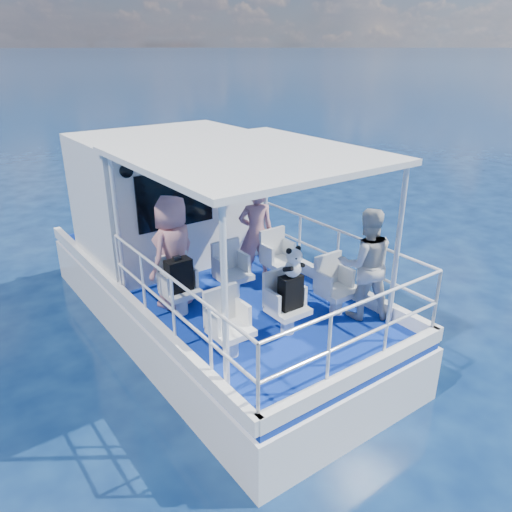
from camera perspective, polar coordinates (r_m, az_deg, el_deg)
The scene contains 20 objects.
ground at distance 8.04m, azimuth -1.62°, elevation -10.82°, with size 2000.00×2000.00×0.00m, color #08193C.
hull at distance 8.76m, azimuth -5.35°, elevation -7.83°, with size 3.00×7.00×1.60m, color white.
deck at distance 8.36m, azimuth -5.56°, elevation -2.81°, with size 2.90×6.90×0.10m, color navy.
cabin at distance 9.03m, azimuth -10.09°, elevation 6.74°, with size 2.85×2.00×2.20m, color white.
canopy at distance 6.65m, azimuth -0.93°, elevation 11.44°, with size 3.00×3.20×0.08m, color white.
canopy_posts at distance 6.93m, azimuth -0.63°, elevation 2.10°, with size 2.77×2.97×2.20m.
railings at distance 6.93m, azimuth 0.94°, elevation -3.32°, with size 2.84×3.59×1.00m, color white, non-canonical shape.
seat_port_fwd at distance 7.24m, azimuth -8.53°, elevation -5.13°, with size 0.48×0.46×0.38m, color white.
seat_center_fwd at distance 7.64m, azimuth -2.56°, elevation -3.32°, with size 0.48×0.46×0.38m, color white.
seat_stbd_fwd at distance 8.12m, azimuth 2.75°, elevation -1.67°, with size 0.48×0.46×0.38m, color white.
seat_port_aft at distance 6.26m, azimuth -2.86°, elevation -9.73°, with size 0.48×0.46×0.38m, color white.
seat_center_aft at distance 6.72m, azimuth 3.63°, elevation -7.29°, with size 0.48×0.46×0.38m, color white.
seat_stbd_aft at distance 7.25m, azimuth 9.16°, elevation -5.12°, with size 0.48×0.46×0.38m, color white.
passenger_port_fwd at distance 7.22m, azimuth -9.40°, elevation 0.41°, with size 0.63×0.45×1.67m, color #D18788.
passenger_stbd_fwd at distance 8.06m, azimuth -0.00°, elevation 2.71°, with size 0.57×0.37×1.56m, color #C27D83.
passenger_stbd_aft at distance 7.01m, azimuth 12.42°, elevation -0.88°, with size 0.78×0.60×1.59m, color silver.
backpack_port at distance 7.03m, azimuth -8.80°, elevation -2.19°, with size 0.36×0.20×0.47m, color black.
backpack_center at distance 6.51m, azimuth 3.97°, elevation -4.14°, with size 0.31×0.17×0.46m, color black.
compact_camera at distance 6.91m, azimuth -9.06°, elevation -0.26°, with size 0.10×0.06×0.06m, color black.
panda at distance 6.32m, azimuth 4.27°, elevation -0.68°, with size 0.26×0.22×0.40m, color silver, non-canonical shape.
Camera 1 is at (-3.73, -5.54, 4.47)m, focal length 35.00 mm.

